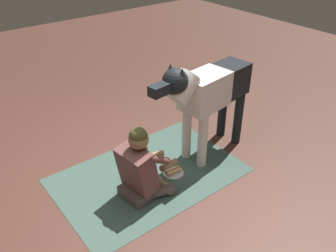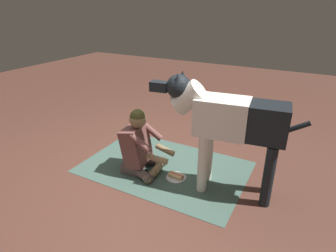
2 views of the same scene
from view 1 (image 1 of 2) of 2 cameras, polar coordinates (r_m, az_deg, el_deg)
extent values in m
plane|color=#4F2E25|center=(4.12, -5.12, -9.71)|extent=(14.06, 14.06, 0.00)
cube|color=#3C564C|center=(4.27, -3.09, -7.78)|extent=(2.13, 1.41, 0.01)
cube|color=#544441|center=(3.96, -5.20, -10.60)|extent=(0.28, 0.37, 0.12)
cylinder|color=#544441|center=(4.12, -4.91, -8.47)|extent=(0.40, 0.30, 0.11)
cylinder|color=olive|center=(4.16, -2.69, -8.05)|extent=(0.16, 0.37, 0.09)
cylinder|color=#544441|center=(3.94, -1.92, -10.55)|extent=(0.41, 0.23, 0.11)
cylinder|color=olive|center=(4.06, -1.05, -9.14)|extent=(0.11, 0.36, 0.09)
cube|color=brown|center=(3.78, -4.97, -6.90)|extent=(0.34, 0.43, 0.52)
cylinder|color=brown|center=(3.88, -5.08, -3.16)|extent=(0.30, 0.11, 0.24)
cylinder|color=olive|center=(4.07, -2.35, -4.70)|extent=(0.27, 0.08, 0.12)
cylinder|color=brown|center=(3.66, -1.50, -5.39)|extent=(0.30, 0.11, 0.24)
cylinder|color=olive|center=(3.93, 0.16, -6.23)|extent=(0.28, 0.14, 0.12)
sphere|color=olive|center=(3.59, -4.75, -2.18)|extent=(0.21, 0.21, 0.21)
sphere|color=#40411E|center=(3.57, -4.78, -1.69)|extent=(0.19, 0.19, 0.19)
cylinder|color=silver|center=(4.24, 5.54, -2.36)|extent=(0.11, 0.11, 0.71)
cylinder|color=silver|center=(4.37, 2.99, -1.04)|extent=(0.11, 0.11, 0.71)
cylinder|color=black|center=(4.73, 11.11, 1.08)|extent=(0.11, 0.11, 0.71)
cylinder|color=black|center=(4.85, 8.67, 2.18)|extent=(0.11, 0.11, 0.71)
cube|color=silver|center=(4.13, 5.93, 5.63)|extent=(0.60, 0.43, 0.41)
cube|color=black|center=(4.44, 9.52, 7.30)|extent=(0.53, 0.40, 0.39)
cylinder|color=silver|center=(3.79, 2.38, 6.19)|extent=(0.44, 0.30, 0.40)
sphere|color=black|center=(3.67, 1.16, 7.17)|extent=(0.27, 0.27, 0.27)
cube|color=black|center=(3.53, -1.44, 5.78)|extent=(0.22, 0.15, 0.11)
cone|color=black|center=(3.59, 2.28, 8.34)|extent=(0.11, 0.11, 0.12)
cone|color=black|center=(3.69, 0.40, 9.06)|extent=(0.11, 0.11, 0.12)
cylinder|color=black|center=(4.66, 11.42, 7.73)|extent=(0.37, 0.10, 0.24)
cylinder|color=silver|center=(4.29, 0.83, -7.46)|extent=(0.25, 0.25, 0.01)
cylinder|color=tan|center=(4.29, 0.68, -7.00)|extent=(0.19, 0.07, 0.05)
cylinder|color=tan|center=(4.26, 0.99, -7.31)|extent=(0.19, 0.07, 0.05)
cylinder|color=#9B4536|center=(4.27, 0.84, -7.08)|extent=(0.20, 0.06, 0.04)
camera|label=2|loc=(3.50, 53.21, 8.09)|focal=30.23mm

